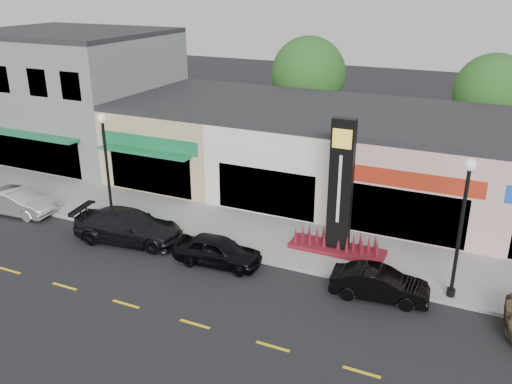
# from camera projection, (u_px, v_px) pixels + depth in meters

# --- Properties ---
(ground) EXTENTS (120.00, 120.00, 0.00)m
(ground) POSITION_uv_depth(u_px,v_px,m) (233.00, 284.00, 21.68)
(ground) COLOR black
(ground) RESTS_ON ground
(sidewalk) EXTENTS (52.00, 4.30, 0.15)m
(sidewalk) POSITION_uv_depth(u_px,v_px,m) (276.00, 238.00, 25.32)
(sidewalk) COLOR gray
(sidewalk) RESTS_ON ground
(curb) EXTENTS (52.00, 0.20, 0.15)m
(curb) POSITION_uv_depth(u_px,v_px,m) (256.00, 259.00, 23.42)
(curb) COLOR gray
(curb) RESTS_ON ground
(building_grey_2story) EXTENTS (12.00, 10.95, 8.30)m
(building_grey_2story) POSITION_uv_depth(u_px,v_px,m) (74.00, 93.00, 36.90)
(building_grey_2story) COLOR slate
(building_grey_2story) RESTS_ON ground
(shop_beige) EXTENTS (7.00, 10.85, 4.80)m
(shop_beige) POSITION_uv_depth(u_px,v_px,m) (195.00, 134.00, 33.81)
(shop_beige) COLOR tan
(shop_beige) RESTS_ON ground
(shop_cream) EXTENTS (7.00, 10.01, 4.80)m
(shop_cream) POSITION_uv_depth(u_px,v_px,m) (301.00, 147.00, 31.08)
(shop_cream) COLOR beige
(shop_cream) RESTS_ON ground
(shop_pink_w) EXTENTS (7.00, 10.01, 4.80)m
(shop_pink_w) POSITION_uv_depth(u_px,v_px,m) (426.00, 163.00, 28.34)
(shop_pink_w) COLOR #D09F9E
(shop_pink_w) RESTS_ON ground
(tree_rear_west) EXTENTS (5.20, 5.20, 7.83)m
(tree_rear_west) POSITION_uv_depth(u_px,v_px,m) (308.00, 74.00, 37.81)
(tree_rear_west) COLOR #382619
(tree_rear_west) RESTS_ON ground
(tree_rear_mid) EXTENTS (4.80, 4.80, 7.29)m
(tree_rear_mid) POSITION_uv_depth(u_px,v_px,m) (493.00, 93.00, 33.23)
(tree_rear_mid) COLOR #382619
(tree_rear_mid) RESTS_ON ground
(lamp_west_near) EXTENTS (0.44, 0.44, 5.47)m
(lamp_west_near) POSITION_uv_depth(u_px,v_px,m) (106.00, 158.00, 25.65)
(lamp_west_near) COLOR black
(lamp_west_near) RESTS_ON sidewalk
(lamp_east_near) EXTENTS (0.44, 0.44, 5.47)m
(lamp_east_near) POSITION_uv_depth(u_px,v_px,m) (462.00, 216.00, 19.39)
(lamp_east_near) COLOR black
(lamp_east_near) RESTS_ON sidewalk
(pylon_sign) EXTENTS (4.20, 1.30, 6.00)m
(pylon_sign) POSITION_uv_depth(u_px,v_px,m) (339.00, 207.00, 23.22)
(pylon_sign) COLOR #560E1C
(pylon_sign) RESTS_ON sidewalk
(car_white_van) EXTENTS (1.75, 4.14, 1.33)m
(car_white_van) POSITION_uv_depth(u_px,v_px,m) (16.00, 202.00, 27.91)
(car_white_van) COLOR silver
(car_white_van) RESTS_ON ground
(car_dark_sedan) EXTENTS (2.83, 5.41, 1.50)m
(car_dark_sedan) POSITION_uv_depth(u_px,v_px,m) (129.00, 226.00, 24.98)
(car_dark_sedan) COLOR black
(car_dark_sedan) RESTS_ON ground
(car_black_sedan) EXTENTS (1.78, 3.90, 1.30)m
(car_black_sedan) POSITION_uv_depth(u_px,v_px,m) (218.00, 251.00, 22.96)
(car_black_sedan) COLOR black
(car_black_sedan) RESTS_ON ground
(car_black_conv) EXTENTS (1.67, 3.81, 1.22)m
(car_black_conv) POSITION_uv_depth(u_px,v_px,m) (380.00, 284.00, 20.50)
(car_black_conv) COLOR black
(car_black_conv) RESTS_ON ground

